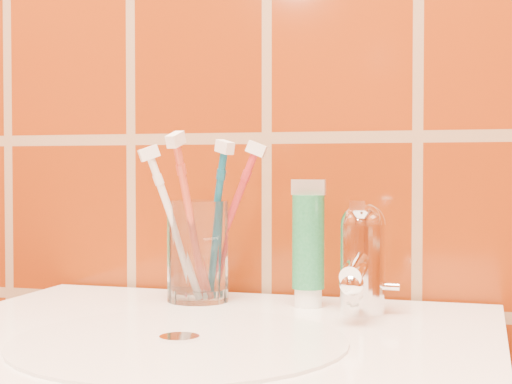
% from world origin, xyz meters
% --- Properties ---
extents(glass_tumbler, '(0.09, 0.09, 0.12)m').
position_xyz_m(glass_tumbler, '(-0.06, 1.12, 0.91)').
color(glass_tumbler, white).
rests_on(glass_tumbler, pedestal_sink).
extents(toothpaste_tube, '(0.04, 0.04, 0.14)m').
position_xyz_m(toothpaste_tube, '(0.07, 1.12, 0.92)').
color(toothpaste_tube, white).
rests_on(toothpaste_tube, pedestal_sink).
extents(faucet, '(0.05, 0.11, 0.12)m').
position_xyz_m(faucet, '(0.14, 1.09, 0.91)').
color(faucet, white).
rests_on(faucet, pedestal_sink).
extents(toothbrush_0, '(0.14, 0.13, 0.19)m').
position_xyz_m(toothbrush_0, '(-0.08, 1.09, 0.94)').
color(toothbrush_0, white).
rests_on(toothbrush_0, glass_tumbler).
extents(toothbrush_1, '(0.10, 0.09, 0.20)m').
position_xyz_m(toothbrush_1, '(-0.04, 1.12, 0.94)').
color(toothbrush_1, '#0C4E69').
rests_on(toothbrush_1, glass_tumbler).
extents(toothbrush_2, '(0.11, 0.10, 0.19)m').
position_xyz_m(toothbrush_2, '(-0.03, 1.13, 0.94)').
color(toothbrush_2, '#A82429').
rests_on(toothbrush_2, glass_tumbler).
extents(toothbrush_3, '(0.06, 0.15, 0.22)m').
position_xyz_m(toothbrush_3, '(-0.06, 1.09, 0.95)').
color(toothbrush_3, '#B83E27').
rests_on(toothbrush_3, glass_tumbler).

